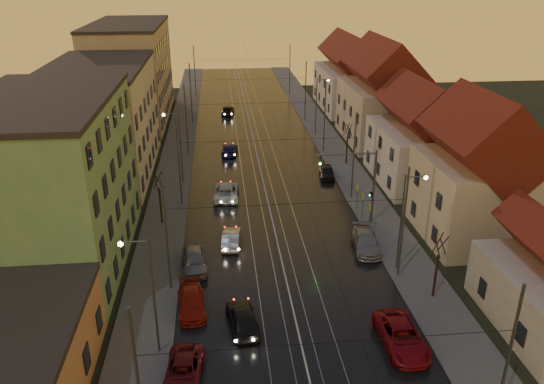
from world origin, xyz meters
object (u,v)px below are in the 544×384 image
object	(u,v)px
parked_right_2	(327,172)
parked_left_1	(183,371)
parked_left_3	(194,260)
driving_car_3	(230,149)
driving_car_0	(243,318)
street_lamp_0	(147,286)
driving_car_2	(226,191)
street_lamp_3	(319,101)
driving_car_1	(231,238)
street_lamp_1	(406,213)
driving_car_4	(228,110)
traffic_light_mast	(364,178)
parked_right_1	(366,241)
street_lamp_2	(177,140)
parked_right_0	(402,336)
parked_left_2	(191,302)

from	to	relation	value
parked_right_2	parked_left_1	bearing A→B (deg)	-108.77
parked_left_3	driving_car_3	bearing A→B (deg)	77.15
driving_car_0	parked_left_3	size ratio (longest dim) A/B	0.99
driving_car_0	driving_car_3	bearing A→B (deg)	-98.19
street_lamp_0	driving_car_2	size ratio (longest dim) A/B	1.52
street_lamp_3	driving_car_1	distance (m)	33.68
street_lamp_1	driving_car_4	world-z (taller)	street_lamp_1
driving_car_4	parked_left_3	size ratio (longest dim) A/B	0.98
driving_car_3	driving_car_4	xyz separation A→B (m)	(0.24, 19.58, 0.09)
traffic_light_mast	parked_right_1	distance (m)	6.03
street_lamp_2	traffic_light_mast	size ratio (longest dim) A/B	1.11
street_lamp_1	driving_car_4	distance (m)	50.32
street_lamp_2	driving_car_4	distance (m)	29.52
parked_left_1	parked_right_2	bearing A→B (deg)	69.27
driving_car_3	parked_right_1	size ratio (longest dim) A/B	0.92
driving_car_3	parked_right_0	bearing A→B (deg)	109.93
parked_left_1	parked_left_3	xyz separation A→B (m)	(0.22, 12.29, 0.15)
street_lamp_3	driving_car_2	bearing A→B (deg)	-122.76
parked_left_1	parked_right_0	world-z (taller)	parked_right_0
driving_car_1	parked_right_1	world-z (taller)	parked_right_1
driving_car_1	parked_right_1	bearing A→B (deg)	176.14
street_lamp_3	parked_left_2	distance (m)	43.07
street_lamp_0	parked_left_1	bearing A→B (deg)	-52.61
parked_left_1	driving_car_4	bearing A→B (deg)	90.71
parked_right_0	parked_left_2	bearing A→B (deg)	157.29
street_lamp_0	parked_right_1	distance (m)	20.39
parked_left_1	parked_right_0	bearing A→B (deg)	11.47
street_lamp_1	parked_right_0	xyz separation A→B (m)	(-2.90, -8.91, -4.15)
parked_left_1	parked_right_1	bearing A→B (deg)	48.62
street_lamp_1	driving_car_4	bearing A→B (deg)	104.16
parked_left_1	driving_car_1	bearing A→B (deg)	83.06
street_lamp_1	street_lamp_3	size ratio (longest dim) A/B	1.00
traffic_light_mast	parked_left_2	xyz separation A→B (m)	(-14.98, -11.73, -3.94)
driving_car_0	parked_left_1	bearing A→B (deg)	43.10
street_lamp_2	driving_car_0	bearing A→B (deg)	-77.98
street_lamp_2	driving_car_0	world-z (taller)	street_lamp_2
street_lamp_3	parked_right_0	bearing A→B (deg)	-93.70
driving_car_3	parked_left_1	world-z (taller)	driving_car_3
driving_car_2	parked_left_3	size ratio (longest dim) A/B	1.17
driving_car_4	driving_car_1	bearing A→B (deg)	96.15
street_lamp_2	driving_car_0	distance (m)	26.94
street_lamp_1	parked_left_3	world-z (taller)	street_lamp_1
driving_car_1	driving_car_3	world-z (taller)	driving_car_1
street_lamp_1	traffic_light_mast	world-z (taller)	street_lamp_1
street_lamp_1	driving_car_3	size ratio (longest dim) A/B	1.75
street_lamp_3	parked_right_0	xyz separation A→B (m)	(-2.90, -44.91, -4.15)
parked_left_2	traffic_light_mast	bearing A→B (deg)	33.02
driving_car_2	driving_car_3	world-z (taller)	driving_car_2
street_lamp_3	traffic_light_mast	xyz separation A→B (m)	(-1.11, -28.00, -0.29)
driving_car_4	parked_right_2	distance (m)	30.54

